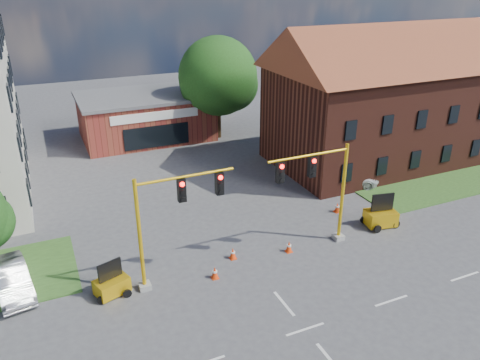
{
  "coord_description": "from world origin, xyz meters",
  "views": [
    {
      "loc": [
        -9.59,
        -14.12,
        15.02
      ],
      "look_at": [
        1.18,
        10.0,
        3.23
      ],
      "focal_mm": 35.0,
      "sensor_mm": 36.0,
      "label": 1
    }
  ],
  "objects_px": {
    "signal_mast_west": "(171,216)",
    "pickup_white": "(346,177)",
    "signal_mast_east": "(320,186)",
    "trailer_east": "(381,216)",
    "trailer_west": "(112,284)"
  },
  "relations": [
    {
      "from": "signal_mast_west",
      "to": "pickup_white",
      "type": "height_order",
      "value": "signal_mast_west"
    },
    {
      "from": "signal_mast_east",
      "to": "pickup_white",
      "type": "height_order",
      "value": "signal_mast_east"
    },
    {
      "from": "signal_mast_east",
      "to": "pickup_white",
      "type": "relative_size",
      "value": 1.27
    },
    {
      "from": "signal_mast_east",
      "to": "trailer_east",
      "type": "height_order",
      "value": "signal_mast_east"
    },
    {
      "from": "signal_mast_west",
      "to": "signal_mast_east",
      "type": "relative_size",
      "value": 1.0
    },
    {
      "from": "signal_mast_west",
      "to": "trailer_west",
      "type": "distance_m",
      "value": 4.67
    },
    {
      "from": "signal_mast_east",
      "to": "trailer_west",
      "type": "relative_size",
      "value": 3.28
    },
    {
      "from": "trailer_west",
      "to": "signal_mast_east",
      "type": "bearing_deg",
      "value": -20.56
    },
    {
      "from": "signal_mast_west",
      "to": "pickup_white",
      "type": "xyz_separation_m",
      "value": [
        15.48,
        6.37,
        -3.24
      ]
    },
    {
      "from": "signal_mast_west",
      "to": "trailer_east",
      "type": "bearing_deg",
      "value": 1.33
    },
    {
      "from": "trailer_west",
      "to": "trailer_east",
      "type": "bearing_deg",
      "value": -19.14
    },
    {
      "from": "signal_mast_east",
      "to": "pickup_white",
      "type": "bearing_deg",
      "value": 43.26
    },
    {
      "from": "signal_mast_west",
      "to": "signal_mast_east",
      "type": "distance_m",
      "value": 8.71
    },
    {
      "from": "trailer_west",
      "to": "pickup_white",
      "type": "distance_m",
      "value": 19.7
    },
    {
      "from": "trailer_west",
      "to": "pickup_white",
      "type": "xyz_separation_m",
      "value": [
        18.73,
        6.13,
        0.1
      ]
    }
  ]
}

